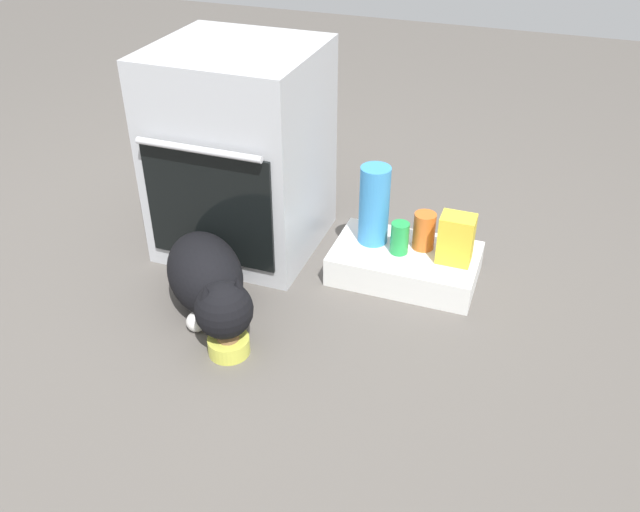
# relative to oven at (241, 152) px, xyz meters

# --- Properties ---
(ground) EXTENTS (8.00, 8.00, 0.00)m
(ground) POSITION_rel_oven_xyz_m (0.07, -0.38, -0.39)
(ground) COLOR #56514C
(oven) EXTENTS (0.57, 0.59, 0.78)m
(oven) POSITION_rel_oven_xyz_m (0.00, 0.00, 0.00)
(oven) COLOR #B7BABF
(oven) RESTS_ON ground
(pantry_cabinet) EXTENTS (0.53, 0.32, 0.11)m
(pantry_cabinet) POSITION_rel_oven_xyz_m (0.66, -0.03, -0.33)
(pantry_cabinet) COLOR white
(pantry_cabinet) RESTS_ON ground
(food_bowl) EXTENTS (0.13, 0.13, 0.09)m
(food_bowl) POSITION_rel_oven_xyz_m (0.24, -0.64, -0.36)
(food_bowl) COLOR #D1D14C
(food_bowl) RESTS_ON ground
(cat) EXTENTS (0.61, 0.65, 0.27)m
(cat) POSITION_rel_oven_xyz_m (0.09, -0.48, -0.25)
(cat) COLOR black
(cat) RESTS_ON ground
(sauce_jar) EXTENTS (0.08, 0.08, 0.14)m
(sauce_jar) POSITION_rel_oven_xyz_m (0.71, 0.02, -0.21)
(sauce_jar) COLOR #D16023
(sauce_jar) RESTS_ON pantry_cabinet
(water_bottle) EXTENTS (0.11, 0.11, 0.30)m
(water_bottle) POSITION_rel_oven_xyz_m (0.52, -0.00, -0.13)
(water_bottle) COLOR #388CD1
(water_bottle) RESTS_ON pantry_cabinet
(snack_bag) EXTENTS (0.12, 0.09, 0.18)m
(snack_bag) POSITION_rel_oven_xyz_m (0.83, -0.03, -0.19)
(snack_bag) COLOR yellow
(snack_bag) RESTS_ON pantry_cabinet
(soda_can) EXTENTS (0.07, 0.07, 0.12)m
(soda_can) POSITION_rel_oven_xyz_m (0.64, -0.05, -0.22)
(soda_can) COLOR green
(soda_can) RESTS_ON pantry_cabinet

